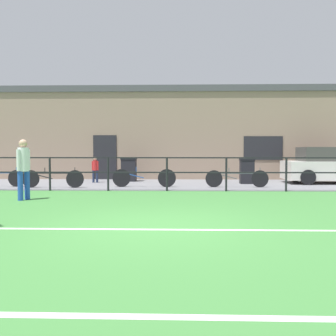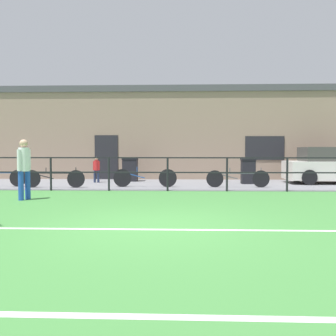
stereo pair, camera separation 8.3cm
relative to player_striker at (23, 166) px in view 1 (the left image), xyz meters
The scene contains 14 objects.
ground 5.35m from the player_striker, 42.48° to the right, with size 60.00×44.00×0.04m, color #42843D.
field_line_touchline 5.53m from the player_striker, 44.60° to the right, with size 36.00×0.11×0.00m, color white.
field_line_hash 8.28m from the player_striker, 61.85° to the right, with size 36.00×0.11×0.00m, color white.
pavement_strip 6.36m from the player_striker, 51.89° to the left, with size 48.00×5.00×0.02m, color slate.
perimeter_fence 4.59m from the player_striker, 32.24° to the left, with size 36.07×0.07×1.15m.
clubhouse_facade 9.56m from the player_striker, 65.83° to the left, with size 28.00×2.56×4.43m.
player_striker is the anchor object (origin of this frame).
spectator_child 5.62m from the player_striker, 82.47° to the left, with size 0.30×0.19×1.08m.
parked_car_red 12.05m from the player_striker, 27.26° to the left, with size 4.15×1.78×1.50m.
bicycle_parked_0 7.40m from the player_striker, 29.63° to the left, with size 2.31×0.04×0.73m.
bicycle_parked_2 3.35m from the player_striker, 95.46° to the left, with size 2.27×0.04×0.74m.
bicycle_parked_3 4.75m from the player_striker, 50.67° to the left, with size 2.36×0.04×0.76m.
trash_bin_0 6.66m from the player_striker, 71.89° to the left, with size 0.67×0.57×1.04m.
trash_bin_1 8.79m from the player_striker, 36.50° to the left, with size 0.58×0.49×1.03m.
Camera 1 is at (0.43, -6.72, 1.36)m, focal length 40.36 mm.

